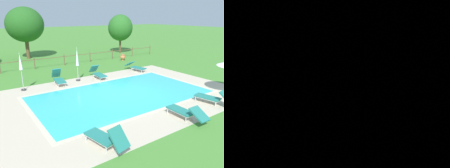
# 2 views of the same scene
# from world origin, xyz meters

# --- Properties ---
(ground_plane) EXTENTS (160.00, 160.00, 0.00)m
(ground_plane) POSITION_xyz_m (0.00, 0.00, 0.00)
(ground_plane) COLOR #478433
(pool_deck_paving) EXTENTS (14.48, 9.70, 0.01)m
(pool_deck_paving) POSITION_xyz_m (0.00, 0.00, 0.00)
(pool_deck_paving) COLOR beige
(pool_deck_paving) RESTS_ON ground
(swimming_pool_water) EXTENTS (10.42, 5.64, 0.01)m
(swimming_pool_water) POSITION_xyz_m (0.00, 0.00, 0.01)
(swimming_pool_water) COLOR #38C6D1
(swimming_pool_water) RESTS_ON ground
(pool_coping_rim) EXTENTS (10.90, 6.12, 0.01)m
(pool_coping_rim) POSITION_xyz_m (0.00, 0.00, 0.01)
(pool_coping_rim) COLOR beige
(pool_coping_rim) RESTS_ON ground
(sun_lounger_north_near_steps) EXTENTS (0.93, 2.11, 0.77)m
(sun_lounger_north_near_steps) POSITION_xyz_m (4.53, 4.05, 0.36)
(sun_lounger_north_near_steps) COLOR #237A70
(sun_lounger_north_near_steps) RESTS_ON ground
(sun_lounger_north_mid) EXTENTS (0.95, 2.05, 0.87)m
(sun_lounger_north_mid) POSITION_xyz_m (3.19, -3.97, 0.38)
(sun_lounger_north_mid) COLOR #237A70
(sun_lounger_north_mid) RESTS_ON ground
(sun_lounger_north_far) EXTENTS (0.70, 1.94, 0.94)m
(sun_lounger_north_far) POSITION_xyz_m (0.65, 3.94, 0.39)
(sun_lounger_north_far) COLOR #237A70
(sun_lounger_north_far) RESTS_ON ground
(sun_lounger_north_end) EXTENTS (0.96, 1.95, 0.98)m
(sun_lounger_north_end) POSITION_xyz_m (-3.80, -4.14, 0.39)
(sun_lounger_north_end) COLOR #237A70
(sun_lounger_north_end) RESTS_ON ground
(sun_lounger_south_near_corner) EXTENTS (0.82, 1.87, 1.02)m
(sun_lounger_south_near_corner) POSITION_xyz_m (-2.39, 4.17, 0.40)
(sun_lounger_south_near_corner) COLOR #237A70
(sun_lounger_south_near_corner) RESTS_ON ground
(sun_lounger_south_mid) EXTENTS (0.64, 2.07, 0.75)m
(sun_lounger_south_mid) POSITION_xyz_m (0.49, -4.29, 0.36)
(sun_lounger_south_mid) COLOR #237A70
(sun_lounger_south_mid) RESTS_ON ground
(patio_umbrella_closed_row_west) EXTENTS (0.32, 0.32, 2.42)m
(patio_umbrella_closed_row_west) POSITION_xyz_m (-4.78, 4.14, 1.58)
(patio_umbrella_closed_row_west) COLOR #383838
(patio_umbrella_closed_row_west) RESTS_ON ground
(patio_umbrella_closed_row_mid_west) EXTENTS (0.32, 0.32, 2.44)m
(patio_umbrella_closed_row_mid_west) POSITION_xyz_m (-0.93, 4.14, 1.52)
(patio_umbrella_closed_row_mid_west) COLOR #383838
(patio_umbrella_closed_row_mid_west) RESTS_ON ground
(terracotta_urn_near_fence) EXTENTS (0.55, 0.55, 0.66)m
(terracotta_urn_near_fence) POSITION_xyz_m (6.34, 8.35, 0.36)
(terracotta_urn_near_fence) COLOR #C67547
(terracotta_urn_near_fence) RESTS_ON ground
(perimeter_fence) EXTENTS (22.55, 0.08, 1.05)m
(perimeter_fence) POSITION_xyz_m (0.27, 9.62, 0.68)
(perimeter_fence) COLOR brown
(perimeter_fence) RESTS_ON ground
(tree_west_mid) EXTENTS (3.04, 3.04, 4.72)m
(tree_west_mid) POSITION_xyz_m (8.97, 12.43, 3.12)
(tree_west_mid) COLOR brown
(tree_west_mid) RESTS_ON ground
(tree_centre) EXTENTS (3.98, 3.98, 5.50)m
(tree_centre) POSITION_xyz_m (-1.72, 15.08, 3.65)
(tree_centre) COLOR brown
(tree_centre) RESTS_ON ground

